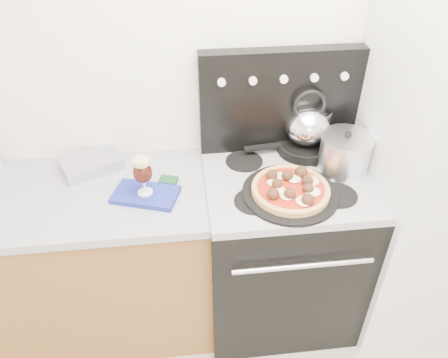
{
  "coord_description": "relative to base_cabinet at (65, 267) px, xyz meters",
  "views": [
    {
      "loc": [
        -0.39,
        -0.37,
        2.12
      ],
      "look_at": [
        -0.23,
        1.05,
        1.03
      ],
      "focal_mm": 35.0,
      "sensor_mm": 36.0,
      "label": 1
    }
  ],
  "objects": [
    {
      "name": "room_shell",
      "position": [
        1.02,
        -0.91,
        0.82
      ],
      "size": [
        3.52,
        3.01,
        2.52
      ],
      "color": "beige",
      "rests_on": "ground"
    },
    {
      "name": "base_cabinet",
      "position": [
        0.0,
        0.0,
        0.0
      ],
      "size": [
        1.45,
        0.6,
        0.86
      ],
      "primitive_type": "cube",
      "color": "brown",
      "rests_on": "ground"
    },
    {
      "name": "countertop",
      "position": [
        0.0,
        0.0,
        0.45
      ],
      "size": [
        1.48,
        0.63,
        0.04
      ],
      "primitive_type": "cube",
      "color": "#A7A7B3",
      "rests_on": "base_cabinet"
    },
    {
      "name": "stove_body",
      "position": [
        1.1,
        -0.02,
        0.01
      ],
      "size": [
        0.76,
        0.65,
        0.88
      ],
      "primitive_type": "cube",
      "color": "black",
      "rests_on": "ground"
    },
    {
      "name": "cooktop",
      "position": [
        1.1,
        -0.02,
        0.47
      ],
      "size": [
        0.76,
        0.65,
        0.04
      ],
      "primitive_type": "cube",
      "color": "#ADADB2",
      "rests_on": "stove_body"
    },
    {
      "name": "backguard",
      "position": [
        1.1,
        0.25,
        0.74
      ],
      "size": [
        0.76,
        0.08,
        0.5
      ],
      "primitive_type": "cube",
      "color": "black",
      "rests_on": "cooktop"
    },
    {
      "name": "fridge",
      "position": [
        1.8,
        -0.05,
        0.52
      ],
      "size": [
        0.64,
        0.68,
        1.9
      ],
      "primitive_type": "cube",
      "color": "silver",
      "rests_on": "ground"
    },
    {
      "name": "foil_sheet",
      "position": [
        0.2,
        0.19,
        0.5
      ],
      "size": [
        0.33,
        0.3,
        0.05
      ],
      "primitive_type": "cube",
      "rotation": [
        0.0,
        0.0,
        0.45
      ],
      "color": "silver",
      "rests_on": "countertop"
    },
    {
      "name": "oven_mitt",
      "position": [
        0.46,
        -0.06,
        0.48
      ],
      "size": [
        0.31,
        0.24,
        0.02
      ],
      "primitive_type": "cube",
      "rotation": [
        0.0,
        0.0,
        -0.32
      ],
      "color": "navy",
      "rests_on": "countertop"
    },
    {
      "name": "beer_glass",
      "position": [
        0.46,
        -0.06,
        0.58
      ],
      "size": [
        0.1,
        0.1,
        0.18
      ],
      "primitive_type": null,
      "rotation": [
        0.0,
        0.0,
        0.24
      ],
      "color": "black",
      "rests_on": "oven_mitt"
    },
    {
      "name": "pizza_pan",
      "position": [
        1.09,
        -0.15,
        0.5
      ],
      "size": [
        0.42,
        0.42,
        0.01
      ],
      "primitive_type": "cylinder",
      "rotation": [
        0.0,
        0.0,
        0.01
      ],
      "color": "black",
      "rests_on": "cooktop"
    },
    {
      "name": "pizza",
      "position": [
        1.09,
        -0.15,
        0.53
      ],
      "size": [
        0.35,
        0.35,
        0.05
      ],
      "primitive_type": null,
      "rotation": [
        0.0,
        0.0,
        -0.05
      ],
      "color": "#E4AB65",
      "rests_on": "pizza_pan"
    },
    {
      "name": "skillet",
      "position": [
        1.23,
        0.18,
        0.51
      ],
      "size": [
        0.29,
        0.29,
        0.05
      ],
      "primitive_type": "cylinder",
      "rotation": [
        0.0,
        0.0,
        0.11
      ],
      "color": "black",
      "rests_on": "cooktop"
    },
    {
      "name": "tea_kettle",
      "position": [
        1.23,
        0.18,
        0.66
      ],
      "size": [
        0.22,
        0.22,
        0.24
      ],
      "primitive_type": null,
      "rotation": [
        0.0,
        0.0,
        0.01
      ],
      "color": "silver",
      "rests_on": "skillet"
    },
    {
      "name": "stock_pot",
      "position": [
        1.37,
        0.01,
        0.57
      ],
      "size": [
        0.28,
        0.28,
        0.17
      ],
      "primitive_type": "cylinder",
      "rotation": [
        0.0,
        0.0,
        -0.25
      ],
      "color": "silver",
      "rests_on": "cooktop"
    }
  ]
}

